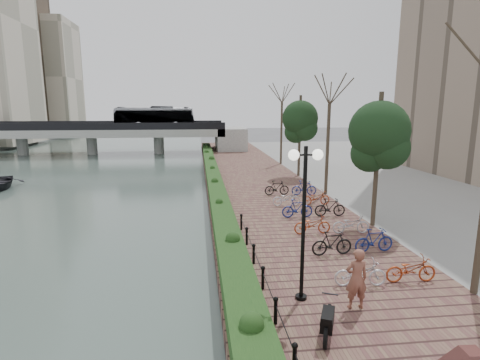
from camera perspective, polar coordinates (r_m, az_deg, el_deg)
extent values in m
cube|color=#495B52|center=(36.59, -29.51, -0.32)|extent=(30.00, 130.00, 0.02)
cube|color=brown|center=(26.64, 3.65, -2.11)|extent=(8.00, 75.00, 0.50)
cube|color=gray|center=(33.36, 31.84, -1.10)|extent=(24.00, 75.00, 0.50)
cube|color=#183814|center=(28.60, -3.94, -0.08)|extent=(1.10, 56.00, 0.60)
cylinder|color=black|center=(10.72, 5.45, -19.37)|extent=(0.10, 0.10, 0.70)
cylinder|color=black|center=(12.46, 3.50, -14.78)|extent=(0.10, 0.10, 0.70)
cylinder|color=black|center=(14.26, 2.10, -11.33)|extent=(0.10, 0.10, 0.70)
cylinder|color=black|center=(16.11, 1.04, -8.66)|extent=(0.10, 0.10, 0.70)
cylinder|color=black|center=(17.99, 0.21, -6.54)|extent=(0.10, 0.10, 0.70)
cylinder|color=black|center=(11.27, 9.64, -6.82)|extent=(0.12, 0.12, 4.69)
cylinder|color=black|center=(10.82, 9.99, 3.80)|extent=(0.70, 0.06, 0.06)
sphere|color=white|center=(10.73, 8.19, 3.79)|extent=(0.32, 0.32, 0.32)
sphere|color=white|center=(10.93, 11.76, 3.80)|extent=(0.32, 0.32, 0.32)
imported|color=brown|center=(11.65, 17.33, -14.15)|extent=(0.66, 0.44, 1.82)
imported|color=silver|center=(13.19, 17.84, -13.33)|extent=(0.60, 1.71, 0.90)
imported|color=black|center=(15.39, 13.87, -9.35)|extent=(0.47, 1.66, 1.00)
imported|color=#9B3816|center=(17.73, 10.97, -6.67)|extent=(0.60, 1.71, 0.90)
imported|color=navy|center=(20.11, 8.77, -4.34)|extent=(0.47, 1.66, 1.00)
imported|color=silver|center=(22.56, 7.05, -2.74)|extent=(0.60, 1.71, 0.90)
imported|color=black|center=(25.02, 5.68, -1.24)|extent=(0.47, 1.66, 1.00)
imported|color=#9B3816|center=(13.99, 24.74, -12.39)|extent=(0.60, 1.71, 0.90)
imported|color=navy|center=(16.09, 19.97, -8.81)|extent=(0.47, 1.66, 1.00)
imported|color=silver|center=(18.34, 16.38, -6.33)|extent=(0.60, 1.71, 0.90)
imported|color=black|center=(20.65, 13.61, -4.12)|extent=(0.47, 1.66, 1.00)
imported|color=#9B3816|center=(23.04, 11.42, -2.59)|extent=(0.60, 1.71, 0.90)
imported|color=navy|center=(25.45, 9.65, -1.13)|extent=(0.47, 1.66, 1.00)
cube|color=gray|center=(55.07, -21.75, 6.78)|extent=(36.00, 8.00, 1.00)
cube|color=black|center=(51.27, -22.96, 7.50)|extent=(36.00, 0.15, 0.90)
cube|color=black|center=(58.79, -20.83, 7.98)|extent=(36.00, 0.15, 0.90)
cylinder|color=gray|center=(58.20, -30.23, 4.52)|extent=(1.40, 1.40, 2.50)
cylinder|color=gray|center=(55.20, -21.62, 4.97)|extent=(1.40, 1.40, 2.50)
cylinder|color=gray|center=(53.56, -12.26, 5.33)|extent=(1.40, 1.40, 2.50)
imported|color=#B9BDC4|center=(53.38, -12.82, 9.32)|extent=(2.52, 10.77, 3.00)
cube|color=beige|center=(94.03, -27.40, 13.55)|extent=(12.00, 12.00, 24.00)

